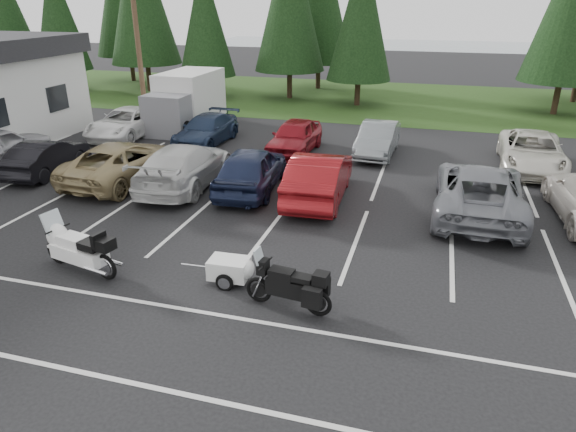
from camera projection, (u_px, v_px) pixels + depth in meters
The scene contains 24 objects.
ground at pixel (240, 244), 14.87m from camera, with size 120.00×120.00×0.00m, color black.
grass_strip at pixel (362, 99), 36.07m from camera, with size 80.00×16.00×0.01m, color #223912.
lake_water at pixel (432, 56), 62.45m from camera, with size 70.00×50.00×0.02m, color gray.
utility_pole at pixel (137, 37), 26.15m from camera, with size 1.60×0.26×9.00m.
box_truck at pixel (183, 102), 27.36m from camera, with size 2.40×5.60×2.90m, color silver, non-canonical shape.
stall_markings at pixel (262, 218), 16.63m from camera, with size 32.00×16.00×0.01m, color silver.
conifer_0 at pixel (0, 2), 39.38m from camera, with size 4.58×4.58×10.66m.
conifer_1 at pixel (57, 15), 37.04m from camera, with size 3.96×3.96×9.22m.
conifer_3 at pixel (205, 18), 34.36m from camera, with size 3.87×3.87×9.02m.
conifer_5 at pixel (362, 14), 31.73m from camera, with size 4.14×4.14×9.63m.
car_near_1 at pixel (47, 157), 20.62m from camera, with size 1.45×4.15×1.37m, color black.
car_near_2 at pixel (123, 162), 19.75m from camera, with size 2.54×5.51×1.53m, color #968357.
car_near_3 at pixel (185, 165), 19.17m from camera, with size 2.25×5.53×1.61m, color #BCBDBA.
car_near_4 at pixel (251, 169), 18.73m from camera, with size 1.94×4.83×1.65m, color #171F3A.
car_near_5 at pixel (319, 176), 17.92m from camera, with size 1.76×5.04×1.66m, color maroon.
car_near_6 at pixel (480, 190), 16.65m from camera, with size 2.74×5.95×1.65m, color slate.
car_far_0 at pixel (127, 123), 26.06m from camera, with size 2.36×5.11×1.42m, color white.
car_far_1 at pixel (206, 130), 24.79m from camera, with size 1.91×4.70×1.36m, color #1A2741.
car_far_2 at pixel (295, 137), 23.30m from camera, with size 1.78×4.42×1.51m, color maroon.
car_far_3 at pixel (378, 139), 23.07m from camera, with size 1.51×4.33×1.43m, color slate.
car_far_4 at pixel (532, 152), 21.13m from camera, with size 2.44×5.29×1.47m, color beige.
touring_motorcycle at pixel (78, 245), 13.14m from camera, with size 2.76×0.85×1.53m, color white, non-canonical shape.
cargo_trailer at pixel (229, 271), 12.77m from camera, with size 1.42×0.80×0.66m, color white, non-canonical shape.
adventure_motorcycle at pixel (288, 282), 11.54m from camera, with size 2.33×0.81×1.42m, color black, non-canonical shape.
Camera 1 is at (5.01, -12.44, 6.62)m, focal length 32.00 mm.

